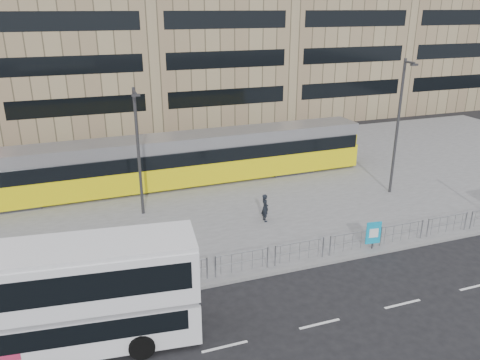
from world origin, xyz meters
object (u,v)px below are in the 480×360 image
object	(u,v)px
tram	(163,162)
pedestrian	(265,208)
ad_panel	(373,233)
lamp_post_west	(138,147)
traffic_light_west	(86,260)
double_decker_bus	(50,297)
lamp_post_east	(398,123)

from	to	relation	value
tram	pedestrian	xyz separation A→B (m)	(4.46, -7.71, -0.92)
ad_panel	lamp_post_west	xyz separation A→B (m)	(-10.54, 8.38, 3.30)
pedestrian	traffic_light_west	xyz separation A→B (m)	(-10.04, -4.87, 1.14)
ad_panel	traffic_light_west	bearing A→B (deg)	-172.94
traffic_light_west	lamp_post_west	xyz separation A→B (m)	(3.47, 8.27, 2.21)
double_decker_bus	lamp_post_east	world-z (taller)	lamp_post_east
lamp_post_east	ad_panel	bearing A→B (deg)	-132.44
double_decker_bus	lamp_post_west	xyz separation A→B (m)	(4.78, 10.77, 2.07)
tram	lamp_post_east	xyz separation A→B (m)	(14.19, -6.38, 3.04)
pedestrian	ad_panel	bearing A→B (deg)	-140.93
traffic_light_west	lamp_post_west	world-z (taller)	lamp_post_west
pedestrian	traffic_light_west	world-z (taller)	traffic_light_west
ad_panel	lamp_post_west	world-z (taller)	lamp_post_west
double_decker_bus	traffic_light_west	bearing A→B (deg)	68.61
traffic_light_west	lamp_post_east	distance (m)	20.91
traffic_light_west	pedestrian	bearing A→B (deg)	49.66
double_decker_bus	traffic_light_west	size ratio (longest dim) A/B	3.45
double_decker_bus	tram	xyz separation A→B (m)	(6.89, 15.08, -0.36)
double_decker_bus	traffic_light_west	world-z (taller)	double_decker_bus
double_decker_bus	lamp_post_west	world-z (taller)	lamp_post_west
double_decker_bus	lamp_post_east	distance (m)	22.97
ad_panel	traffic_light_west	size ratio (longest dim) A/B	0.49
lamp_post_east	lamp_post_west	bearing A→B (deg)	172.76
ad_panel	lamp_post_east	distance (m)	9.39
tram	pedestrian	bearing A→B (deg)	-60.94
lamp_post_west	lamp_post_east	xyz separation A→B (m)	(16.30, -2.07, 0.61)
double_decker_bus	lamp_post_west	bearing A→B (deg)	72.49
pedestrian	lamp_post_east	size ratio (longest dim) A/B	0.19
ad_panel	traffic_light_west	world-z (taller)	traffic_light_west
ad_panel	lamp_post_west	distance (m)	13.86
double_decker_bus	pedestrian	bearing A→B (deg)	39.42
lamp_post_west	lamp_post_east	size ratio (longest dim) A/B	0.86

